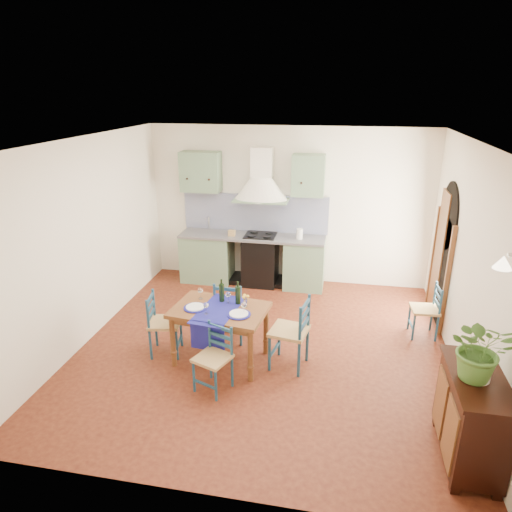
# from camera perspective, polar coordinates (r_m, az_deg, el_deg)

# --- Properties ---
(floor) EXTENTS (5.00, 5.00, 0.00)m
(floor) POSITION_cam_1_polar(r_m,az_deg,el_deg) (6.47, 0.98, -11.37)
(floor) COLOR #41140E
(floor) RESTS_ON ground
(back_wall) EXTENTS (5.00, 0.96, 2.80)m
(back_wall) POSITION_cam_1_polar(r_m,az_deg,el_deg) (8.19, 0.56, 3.65)
(back_wall) COLOR white
(back_wall) RESTS_ON ground
(right_wall) EXTENTS (0.26, 5.00, 2.80)m
(right_wall) POSITION_cam_1_polar(r_m,az_deg,el_deg) (6.26, 24.64, -0.84)
(right_wall) COLOR white
(right_wall) RESTS_ON ground
(left_wall) EXTENTS (0.04, 5.00, 2.80)m
(left_wall) POSITION_cam_1_polar(r_m,az_deg,el_deg) (6.72, -20.44, 1.71)
(left_wall) COLOR white
(left_wall) RESTS_ON ground
(ceiling) EXTENTS (5.00, 5.00, 0.01)m
(ceiling) POSITION_cam_1_polar(r_m,az_deg,el_deg) (5.54, 1.16, 14.15)
(ceiling) COLOR white
(ceiling) RESTS_ON back_wall
(dining_table) EXTENTS (1.27, 0.98, 1.07)m
(dining_table) POSITION_cam_1_polar(r_m,az_deg,el_deg) (5.90, -4.52, -7.32)
(dining_table) COLOR brown
(dining_table) RESTS_ON ground
(chair_near) EXTENTS (0.49, 0.49, 0.81)m
(chair_near) POSITION_cam_1_polar(r_m,az_deg,el_deg) (5.51, -5.26, -12.55)
(chair_near) COLOR navy
(chair_near) RESTS_ON ground
(chair_far) EXTENTS (0.43, 0.43, 0.91)m
(chair_far) POSITION_cam_1_polar(r_m,az_deg,el_deg) (6.46, -3.20, -6.69)
(chair_far) COLOR navy
(chair_far) RESTS_ON ground
(chair_left) EXTENTS (0.47, 0.47, 0.87)m
(chair_left) POSITION_cam_1_polar(r_m,az_deg,el_deg) (6.27, -11.58, -8.22)
(chair_left) COLOR navy
(chair_left) RESTS_ON ground
(chair_right) EXTENTS (0.53, 0.53, 0.96)m
(chair_right) POSITION_cam_1_polar(r_m,az_deg,el_deg) (5.85, 4.49, -9.45)
(chair_right) COLOR navy
(chair_right) RESTS_ON ground
(chair_spare) EXTENTS (0.40, 0.40, 0.79)m
(chair_spare) POSITION_cam_1_polar(r_m,az_deg,el_deg) (7.00, 20.54, -6.33)
(chair_spare) COLOR navy
(chair_spare) RESTS_ON ground
(sideboard) EXTENTS (0.50, 1.05, 0.94)m
(sideboard) POSITION_cam_1_polar(r_m,az_deg,el_deg) (4.97, 25.29, -17.52)
(sideboard) COLOR black
(sideboard) RESTS_ON ground
(potted_plant) EXTENTS (0.57, 0.50, 0.61)m
(potted_plant) POSITION_cam_1_polar(r_m,az_deg,el_deg) (4.55, 26.33, -10.39)
(potted_plant) COLOR #44722C
(potted_plant) RESTS_ON sideboard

